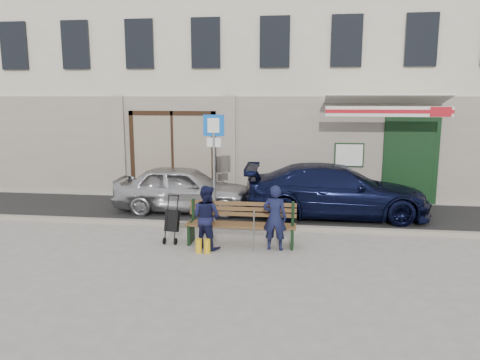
% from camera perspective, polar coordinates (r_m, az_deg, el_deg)
% --- Properties ---
extents(ground, '(80.00, 80.00, 0.00)m').
position_cam_1_polar(ground, '(10.09, 2.15, -8.44)').
color(ground, '#9E9991').
rests_on(ground, ground).
extents(asphalt_lane, '(60.00, 3.20, 0.01)m').
position_cam_1_polar(asphalt_lane, '(13.05, 3.48, -4.06)').
color(asphalt_lane, '#282828').
rests_on(asphalt_lane, ground).
extents(curb, '(60.00, 0.18, 0.12)m').
position_cam_1_polar(curb, '(11.49, 2.89, -5.76)').
color(curb, '#9E9384').
rests_on(curb, ground).
extents(building, '(20.00, 8.27, 10.00)m').
position_cam_1_polar(building, '(18.07, 5.01, 15.80)').
color(building, beige).
rests_on(building, ground).
extents(car_silver, '(3.88, 1.63, 1.31)m').
position_cam_1_polar(car_silver, '(13.20, -6.88, -1.05)').
color(car_silver, '#B8B9BE').
rests_on(car_silver, ground).
extents(car_navy, '(4.95, 2.16, 1.41)m').
position_cam_1_polar(car_navy, '(12.81, 11.63, -1.30)').
color(car_navy, black).
rests_on(car_navy, ground).
extents(parking_sign, '(0.51, 0.08, 2.77)m').
position_cam_1_polar(parking_sign, '(11.46, -3.20, 3.44)').
color(parking_sign, gray).
rests_on(parking_sign, ground).
extents(bench, '(2.40, 1.17, 0.98)m').
position_cam_1_polar(bench, '(10.27, -0.13, -5.41)').
color(bench, brown).
rests_on(bench, ground).
extents(man, '(0.53, 0.36, 1.40)m').
position_cam_1_polar(man, '(9.90, 4.26, -4.61)').
color(man, '#131736').
rests_on(man, ground).
extents(woman, '(0.83, 0.76, 1.37)m').
position_cam_1_polar(woman, '(10.01, -4.11, -4.51)').
color(woman, '#131535').
rests_on(woman, ground).
extents(stroller, '(0.33, 0.45, 1.04)m').
position_cam_1_polar(stroller, '(10.56, -8.29, -5.05)').
color(stroller, black).
rests_on(stroller, ground).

